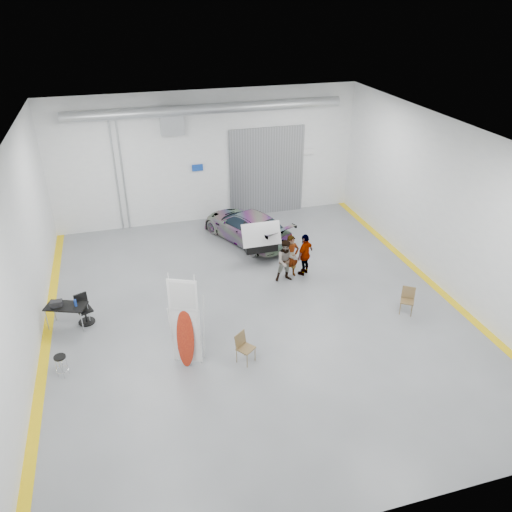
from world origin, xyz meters
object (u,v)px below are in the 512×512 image
object	(u,v)px
sedan_car	(247,226)
folding_chair_near	(246,353)
person_c	(305,254)
work_table	(63,306)
shop_stool	(62,366)
office_chair	(85,310)
person_a	(291,256)
person_b	(286,261)
surfboard_display	(189,330)
folding_chair_far	(406,305)

from	to	relation	value
sedan_car	folding_chair_near	distance (m)	8.08
person_c	work_table	xyz separation A→B (m)	(-8.71, -1.07, -0.04)
person_c	shop_stool	distance (m)	9.41
office_chair	folding_chair_near	bearing A→B (deg)	-57.84
person_a	work_table	xyz separation A→B (m)	(-8.15, -1.08, -0.04)
sedan_car	person_a	xyz separation A→B (m)	(0.84, -3.43, 0.18)
sedan_car	person_a	world-z (taller)	person_a
person_c	person_b	bearing A→B (deg)	-20.31
person_b	surfboard_display	world-z (taller)	surfboard_display
person_b	folding_chair_near	size ratio (longest dim) A/B	1.76
person_a	shop_stool	bearing A→B (deg)	-163.39
surfboard_display	folding_chair_near	world-z (taller)	surfboard_display
person_a	person_b	distance (m)	0.40
sedan_car	folding_chair_far	bearing A→B (deg)	94.74
sedan_car	person_c	bearing A→B (deg)	87.68
surfboard_display	shop_stool	xyz separation A→B (m)	(-3.62, 0.51, -0.90)
folding_chair_far	shop_stool	bearing A→B (deg)	-145.50
person_a	folding_chair_near	bearing A→B (deg)	-130.79
sedan_car	person_b	size ratio (longest dim) A/B	2.75
person_c	surfboard_display	bearing A→B (deg)	0.34
shop_stool	work_table	world-z (taller)	work_table
person_a	folding_chair_near	size ratio (longest dim) A/B	1.79
sedan_car	shop_stool	world-z (taller)	sedan_car
person_b	person_c	size ratio (longest dim) A/B	0.99
person_c	folding_chair_near	world-z (taller)	person_c
person_a	person_c	size ratio (longest dim) A/B	1.00
surfboard_display	office_chair	world-z (taller)	surfboard_display
folding_chair_near	office_chair	distance (m)	5.72
folding_chair_far	office_chair	xyz separation A→B (m)	(-10.52, 2.44, 0.16)
surfboard_display	shop_stool	distance (m)	3.77
sedan_car	folding_chair_far	size ratio (longest dim) A/B	5.02
folding_chair_near	work_table	distance (m)	6.18
folding_chair_far	sedan_car	bearing A→B (deg)	153.05
person_c	folding_chair_far	distance (m)	4.22
person_c	surfboard_display	distance (m)	6.50
folding_chair_near	folding_chair_far	world-z (taller)	folding_chair_near
sedan_car	surfboard_display	xyz separation A→B (m)	(-3.69, -7.46, 0.58)
folding_chair_near	person_b	bearing A→B (deg)	19.12
surfboard_display	office_chair	distance (m)	4.37
sedan_car	folding_chair_far	xyz separation A→B (m)	(3.81, -6.85, -0.38)
shop_stool	office_chair	distance (m)	2.62
office_chair	person_c	bearing A→B (deg)	-14.71
folding_chair_near	shop_stool	size ratio (longest dim) A/B	1.36
folding_chair_far	shop_stool	size ratio (longest dim) A/B	1.32
person_b	work_table	bearing A→B (deg)	-169.26
person_b	person_c	bearing A→B (deg)	22.61
shop_stool	office_chair	size ratio (longest dim) A/B	0.69
person_b	person_c	distance (m)	0.88
person_a	folding_chair_far	bearing A→B (deg)	-55.71
office_chair	person_a	bearing A→B (deg)	-14.16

